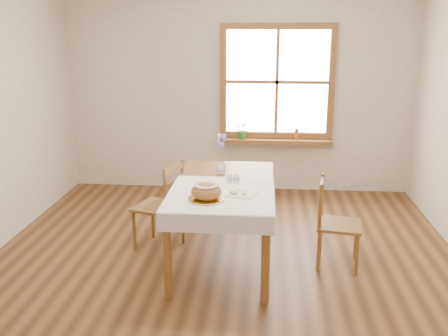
% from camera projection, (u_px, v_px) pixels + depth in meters
% --- Properties ---
extents(ground, '(5.00, 5.00, 0.00)m').
position_uv_depth(ground, '(221.00, 274.00, 4.47)').
color(ground, brown).
rests_on(ground, ground).
extents(room_walls, '(4.60, 5.10, 2.65)m').
position_uv_depth(room_walls, '(221.00, 82.00, 4.00)').
color(room_walls, silver).
rests_on(room_walls, ground).
extents(window, '(1.46, 0.08, 1.46)m').
position_uv_depth(window, '(277.00, 82.00, 6.40)').
color(window, '#9D6530').
rests_on(window, ground).
extents(window_sill, '(1.46, 0.20, 0.05)m').
position_uv_depth(window_sill, '(275.00, 141.00, 6.54)').
color(window_sill, '#9D6530').
rests_on(window_sill, ground).
extents(dining_table, '(0.90, 1.60, 0.75)m').
position_uv_depth(dining_table, '(224.00, 193.00, 4.57)').
color(dining_table, '#9D6530').
rests_on(dining_table, ground).
extents(table_linen, '(0.91, 0.99, 0.01)m').
position_uv_depth(table_linen, '(221.00, 194.00, 4.26)').
color(table_linen, white).
rests_on(table_linen, dining_table).
extents(chair_left, '(0.54, 0.53, 0.88)m').
position_uv_depth(chair_left, '(158.00, 205.00, 4.89)').
color(chair_left, '#9D6530').
rests_on(chair_left, ground).
extents(chair_right, '(0.46, 0.44, 0.82)m').
position_uv_depth(chair_right, '(339.00, 223.00, 4.52)').
color(chair_right, '#9D6530').
rests_on(chair_right, ground).
extents(bread_plate, '(0.33, 0.33, 0.02)m').
position_uv_depth(bread_plate, '(206.00, 199.00, 4.10)').
color(bread_plate, silver).
rests_on(bread_plate, table_linen).
extents(bread_loaf, '(0.25, 0.25, 0.14)m').
position_uv_depth(bread_loaf, '(206.00, 190.00, 4.07)').
color(bread_loaf, '#9E6038').
rests_on(bread_loaf, bread_plate).
extents(egg_napkin, '(0.33, 0.30, 0.01)m').
position_uv_depth(egg_napkin, '(240.00, 193.00, 4.24)').
color(egg_napkin, white).
rests_on(egg_napkin, table_linen).
extents(eggs, '(0.25, 0.24, 0.05)m').
position_uv_depth(eggs, '(240.00, 190.00, 4.24)').
color(eggs, white).
rests_on(eggs, egg_napkin).
extents(salt_shaker, '(0.06, 0.06, 0.10)m').
position_uv_depth(salt_shaker, '(230.00, 178.00, 4.52)').
color(salt_shaker, silver).
rests_on(salt_shaker, table_linen).
extents(pepper_shaker, '(0.06, 0.06, 0.11)m').
position_uv_depth(pepper_shaker, '(236.00, 178.00, 4.51)').
color(pepper_shaker, silver).
rests_on(pepper_shaker, table_linen).
extents(flower_vase, '(0.09, 0.09, 0.10)m').
position_uv_depth(flower_vase, '(221.00, 169.00, 4.84)').
color(flower_vase, silver).
rests_on(flower_vase, dining_table).
extents(lavender_bouquet, '(0.16, 0.16, 0.29)m').
position_uv_depth(lavender_bouquet, '(221.00, 149.00, 4.79)').
color(lavender_bouquet, '#685496').
rests_on(lavender_bouquet, flower_vase).
extents(potted_plant, '(0.28, 0.29, 0.18)m').
position_uv_depth(potted_plant, '(243.00, 132.00, 6.54)').
color(potted_plant, '#2F6E2C').
rests_on(potted_plant, window_sill).
extents(amber_bottle, '(0.07, 0.07, 0.15)m').
position_uv_depth(amber_bottle, '(297.00, 134.00, 6.49)').
color(amber_bottle, '#B26920').
rests_on(amber_bottle, window_sill).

